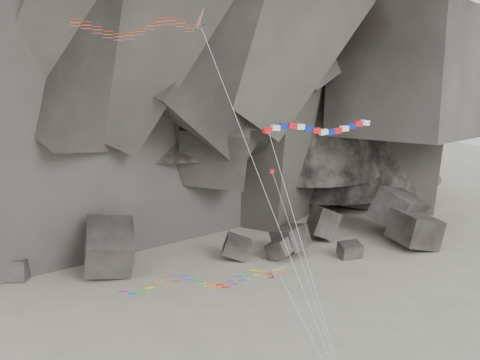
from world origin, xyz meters
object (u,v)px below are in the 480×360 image
object	(u,v)px
delta_kite	(130,26)
pennant_kite	(289,225)
banner_kite	(319,130)
parafoil_kite	(196,281)

from	to	relation	value
delta_kite	pennant_kite	bearing A→B (deg)	-19.32
banner_kite	pennant_kite	xyz separation A→B (m)	(-2.61, -0.36, -7.69)
delta_kite	banner_kite	bearing A→B (deg)	-14.06
parafoil_kite	pennant_kite	xyz separation A→B (m)	(7.33, -2.53, 4.91)
parafoil_kite	pennant_kite	distance (m)	9.18
parafoil_kite	pennant_kite	world-z (taller)	pennant_kite
pennant_kite	banner_kite	bearing A→B (deg)	-22.59
parafoil_kite	delta_kite	bearing A→B (deg)	142.59
banner_kite	parafoil_kite	distance (m)	16.19
banner_kite	pennant_kite	distance (m)	8.12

